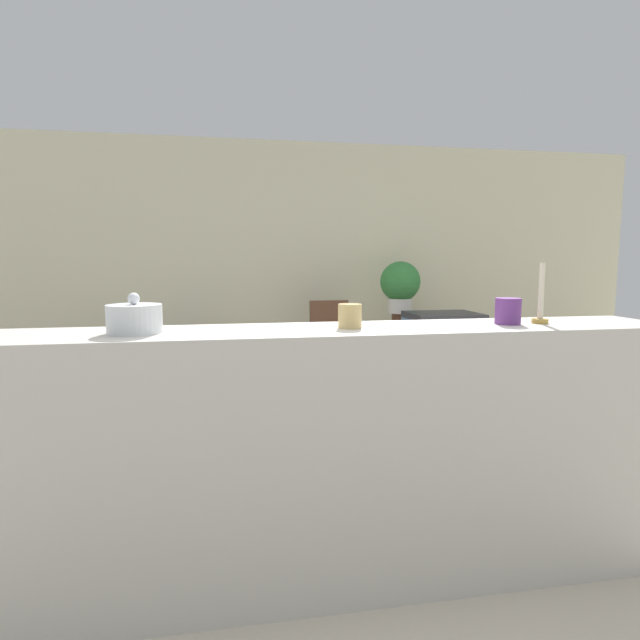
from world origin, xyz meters
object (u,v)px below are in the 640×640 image
Objects in this scene: couch at (170,405)px; television at (442,337)px; wooden_chair at (331,347)px; potted_plant at (400,284)px; decorative_bowl at (135,318)px.

television reaches higher than couch.
wooden_chair is 1.73× the size of potted_plant.
couch is 2.16× the size of wooden_chair.
decorative_bowl is at bearing -114.99° from wooden_chair.
television is 3.26× the size of decorative_bowl.
decorative_bowl is at bearing -124.18° from potted_plant.
wooden_chair is (-0.97, 0.46, -0.14)m from television.
television is at bearing 46.15° from decorative_bowl.
wooden_chair is 3.23m from decorative_bowl.
decorative_bowl reaches higher than couch.
potted_plant reaches higher than wooden_chair.
couch is 2.52m from television.
wooden_chair is at bearing 154.48° from television.
wooden_chair reaches higher than couch.
television is (2.42, 0.58, 0.36)m from couch.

